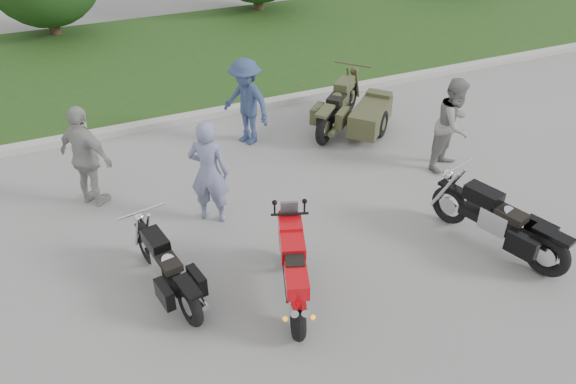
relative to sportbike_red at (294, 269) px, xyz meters
name	(u,v)px	position (x,y,z in m)	size (l,w,h in m)	color
ground	(329,269)	(0.79, 0.38, -0.58)	(80.00, 80.00, 0.00)	gray
curb	(215,113)	(0.79, 6.38, -0.51)	(60.00, 0.30, 0.15)	#AEABA4
grass_strip	(173,56)	(0.79, 10.53, -0.51)	(60.00, 8.00, 0.14)	#33551D
sportbike_red	(294,269)	(0.00, 0.00, 0.00)	(0.87, 2.02, 0.99)	black
cruiser_left	(169,271)	(-1.62, 0.85, -0.15)	(0.62, 2.19, 0.85)	black
cruiser_right	(503,225)	(3.57, -0.28, -0.09)	(0.96, 2.45, 0.97)	black
cruiser_sidecar	(356,113)	(3.46, 4.31, -0.12)	(2.21, 2.30, 1.00)	black
person_stripe	(209,172)	(-0.49, 2.43, 0.37)	(0.70, 0.46, 1.91)	slate
person_grey	(454,124)	(4.44, 2.25, 0.36)	(0.92, 0.72, 1.89)	gray
person_denim	(246,102)	(1.05, 4.85, 0.37)	(1.23, 0.70, 1.90)	navy
person_back	(86,157)	(-2.34, 3.77, 0.38)	(1.13, 0.47, 1.93)	#9B9A95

